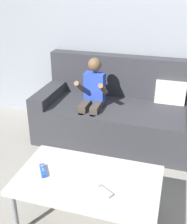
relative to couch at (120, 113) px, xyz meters
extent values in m
cube|color=#999EA8|center=(0.16, 0.39, 0.95)|extent=(4.88, 0.05, 2.50)
cube|color=#38383D|center=(-0.01, -0.06, -0.09)|extent=(1.76, 0.80, 0.42)
cube|color=#38383D|center=(-0.01, 0.26, 0.35)|extent=(1.76, 0.16, 0.46)
cube|color=#38383D|center=(-0.80, -0.06, 0.18)|extent=(0.18, 0.80, 0.12)
cube|color=silver|center=(0.51, 0.18, 0.24)|extent=(0.32, 0.14, 0.26)
cylinder|color=#4C4238|center=(-0.32, -0.36, -0.09)|extent=(0.07, 0.07, 0.42)
cylinder|color=#4C4238|center=(-0.20, -0.36, -0.09)|extent=(0.07, 0.07, 0.42)
cube|color=#4C4238|center=(-0.32, -0.23, 0.15)|extent=(0.08, 0.26, 0.08)
cube|color=#4C4238|center=(-0.20, -0.23, 0.15)|extent=(0.08, 0.26, 0.08)
cube|color=blue|center=(-0.26, -0.10, 0.31)|extent=(0.21, 0.12, 0.32)
cylinder|color=brown|center=(-0.39, -0.21, 0.35)|extent=(0.05, 0.23, 0.18)
cylinder|color=brown|center=(-0.14, -0.21, 0.35)|extent=(0.05, 0.23, 0.18)
sphere|color=brown|center=(-0.26, -0.10, 0.56)|extent=(0.14, 0.14, 0.14)
cube|color=beige|center=(0.05, -1.30, 0.09)|extent=(1.00, 0.59, 0.04)
cylinder|color=gray|center=(-0.40, -1.55, -0.11)|extent=(0.04, 0.04, 0.37)
cylinder|color=gray|center=(-0.40, -1.05, -0.11)|extent=(0.04, 0.04, 0.37)
cylinder|color=gray|center=(0.50, -1.05, -0.11)|extent=(0.04, 0.04, 0.37)
cube|color=white|center=(0.19, -1.41, 0.12)|extent=(0.14, 0.11, 0.02)
cylinder|color=#99999E|center=(0.16, -1.39, 0.13)|extent=(0.02, 0.02, 0.00)
cylinder|color=silver|center=(0.19, -1.41, 0.13)|extent=(0.01, 0.01, 0.00)
cylinder|color=silver|center=(0.20, -1.42, 0.13)|extent=(0.01, 0.01, 0.00)
cube|color=blue|center=(-0.28, -1.33, 0.12)|extent=(0.11, 0.14, 0.02)
cylinder|color=#99999E|center=(-0.30, -1.29, 0.13)|extent=(0.02, 0.02, 0.00)
cylinder|color=silver|center=(-0.28, -1.32, 0.13)|extent=(0.01, 0.01, 0.00)
cylinder|color=silver|center=(-0.27, -1.34, 0.13)|extent=(0.01, 0.01, 0.00)
camera|label=1|loc=(0.54, -2.79, 1.36)|focal=45.34mm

